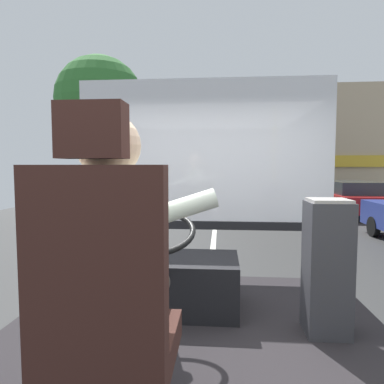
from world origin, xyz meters
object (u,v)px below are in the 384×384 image
driver_seat (106,316)px  steering_console (166,281)px  bus_driver (115,250)px  parked_car_red (350,197)px  fare_box (327,267)px

driver_seat → steering_console: 1.38m
bus_driver → parked_car_red: (5.26, 11.96, -0.84)m
steering_console → fare_box: size_ratio=1.24×
steering_console → fare_box: fare_box is taller
bus_driver → driver_seat: bearing=-90.0°
bus_driver → fare_box: bus_driver is taller
bus_driver → fare_box: bearing=40.6°
driver_seat → bus_driver: (-0.00, 0.11, 0.22)m
fare_box → driver_seat: bearing=-136.3°
steering_console → fare_box: bearing=-14.4°
bus_driver → steering_console: (0.00, 1.23, -0.54)m
steering_console → fare_box: 1.16m
driver_seat → bus_driver: bearing=90.0°
bus_driver → parked_car_red: 13.09m
steering_console → driver_seat: bearing=-90.0°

